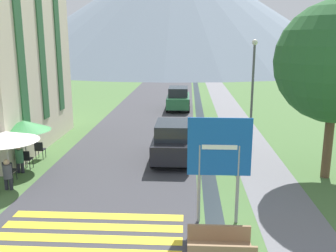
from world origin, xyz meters
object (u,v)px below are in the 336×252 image
footbridge (220,250)px  parked_car_far (178,98)px  cafe_chair_near_right (9,170)px  tree_by_path (336,62)px  cafe_umbrella_middle_green (24,126)px  person_seated_far (8,173)px  cafe_chair_far_right (40,149)px  road_sign (219,155)px  cafe_umbrella_front_white (6,136)px  streetlamp (253,86)px  cafe_chair_middle (26,158)px  person_seated_near (19,157)px  parked_car_near (172,141)px

footbridge → parked_car_far: 20.96m
cafe_chair_near_right → tree_by_path: 13.39m
cafe_umbrella_middle_green → cafe_chair_near_right: bearing=-88.9°
person_seated_far → parked_car_far: bearing=70.7°
parked_car_far → cafe_chair_far_right: size_ratio=4.96×
footbridge → cafe_chair_near_right: cafe_chair_near_right is taller
road_sign → person_seated_far: road_sign is taller
cafe_chair_far_right → cafe_umbrella_middle_green: (-0.11, -1.19, 1.39)m
parked_car_far → cafe_umbrella_front_white: 17.50m
cafe_chair_far_right → person_seated_far: (0.25, -3.67, 0.15)m
road_sign → person_seated_far: 8.06m
cafe_umbrella_middle_green → streetlamp: bearing=19.7°
parked_car_far → cafe_chair_middle: size_ratio=4.96×
cafe_umbrella_front_white → cafe_umbrella_middle_green: size_ratio=1.08×
road_sign → parked_car_far: (-1.75, 18.92, -1.24)m
person_seated_far → person_seated_near: (-0.36, 1.81, 0.02)m
cafe_chair_far_right → cafe_umbrella_middle_green: cafe_umbrella_middle_green is taller
cafe_umbrella_front_white → person_seated_near: bearing=99.0°
cafe_umbrella_front_white → person_seated_near: cafe_umbrella_front_white is taller
cafe_chair_far_right → cafe_umbrella_front_white: size_ratio=0.35×
footbridge → streetlamp: size_ratio=0.31×
road_sign → cafe_umbrella_front_white: (-7.77, 2.52, -0.18)m
road_sign → footbridge: bearing=-92.0°
footbridge → parked_car_far: (-1.68, 20.89, 0.68)m
road_sign → streetlamp: streetlamp is taller
cafe_chair_near_right → cafe_umbrella_front_white: cafe_umbrella_front_white is taller
footbridge → tree_by_path: bearing=52.0°
person_seated_far → streetlamp: streetlamp is taller
parked_car_near → tree_by_path: (6.37, -1.90, 3.75)m
person_seated_near → cafe_umbrella_front_white: bearing=-81.0°
road_sign → parked_car_far: size_ratio=0.78×
person_seated_far → cafe_chair_far_right: bearing=93.9°
cafe_chair_far_right → parked_car_near: bearing=28.2°
cafe_chair_middle → streetlamp: 11.25m
footbridge → person_seated_near: 9.89m
cafe_umbrella_middle_green → parked_car_near: bearing=13.0°
parked_car_near → cafe_chair_far_right: parked_car_near is taller
parked_car_near → person_seated_far: parked_car_near is taller
parked_car_far → cafe_umbrella_middle_green: (-6.25, -14.32, 0.99)m
parked_car_near → parked_car_far: size_ratio=0.95×
person_seated_far → streetlamp: bearing=31.9°
road_sign → person_seated_near: bearing=153.8°
cafe_chair_near_right → streetlamp: size_ratio=0.15×
road_sign → cafe_umbrella_middle_green: road_sign is taller
person_seated_near → cafe_chair_near_right: bearing=-88.4°
cafe_chair_far_right → person_seated_near: size_ratio=0.69×
parked_car_far → cafe_chair_middle: 15.81m
parked_car_near → parked_car_far: (-0.08, 12.86, 0.00)m
cafe_chair_near_right → cafe_umbrella_middle_green: (-0.03, 1.71, 1.39)m
tree_by_path → parked_car_near: bearing=163.4°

